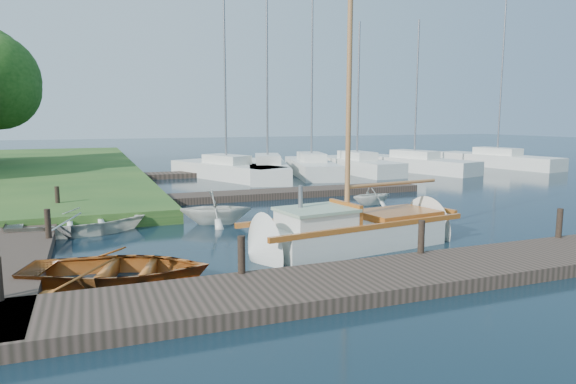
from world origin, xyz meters
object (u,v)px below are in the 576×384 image
object	(u,v)px
mooring_post_5	(57,197)
tender_c	(330,210)
mooring_post_3	(559,223)
marina_boat_2	(268,168)
mooring_post_4	(48,224)
marina_boat_3	(311,166)
sailboat	(357,234)
mooring_post_2	(421,237)
tender_b	(216,205)
marina_boat_5	(414,163)
marina_boat_7	(497,159)
mooring_post_1	(241,255)
marina_boat_4	(357,164)
tender_a	(78,220)
dinghy	(117,265)
marina_boat_1	(227,169)
tender_d	(372,193)

from	to	relation	value
mooring_post_5	tender_c	distance (m)	9.85
mooring_post_3	marina_boat_2	world-z (taller)	marina_boat_2
mooring_post_4	marina_boat_3	xyz separation A→B (m)	(14.12, 14.21, -0.12)
sailboat	mooring_post_2	bearing A→B (deg)	-84.83
tender_c	tender_b	bearing A→B (deg)	111.41
mooring_post_4	tender_c	xyz separation A→B (m)	(8.96, 0.93, -0.38)
mooring_post_3	marina_boat_5	distance (m)	20.76
marina_boat_7	tender_b	bearing A→B (deg)	106.85
mooring_post_1	mooring_post_3	bearing A→B (deg)	0.00
tender_b	marina_boat_4	bearing A→B (deg)	-29.28
tender_c	marina_boat_5	xyz separation A→B (m)	(12.60, 12.98, 0.23)
marina_boat_5	sailboat	bearing A→B (deg)	124.60
tender_a	marina_boat_7	size ratio (longest dim) A/B	0.31
dinghy	marina_boat_2	distance (m)	19.96
marina_boat_2	sailboat	bearing A→B (deg)	-174.21
dinghy	marina_boat_4	world-z (taller)	marina_boat_4
marina_boat_4	marina_boat_7	xyz separation A→B (m)	(11.65, 0.00, 0.02)
mooring_post_4	marina_boat_5	size ratio (longest dim) A/B	0.08
mooring_post_4	tender_b	size ratio (longest dim) A/B	0.34
marina_boat_1	marina_boat_2	distance (m)	2.44
tender_c	marina_boat_7	bearing A→B (deg)	-24.39
dinghy	marina_boat_5	distance (m)	26.69
mooring_post_5	mooring_post_1	bearing A→B (deg)	-68.20
sailboat	tender_d	size ratio (longest dim) A/B	5.36
marina_boat_3	tender_b	bearing A→B (deg)	157.09
mooring_post_5	marina_boat_3	bearing A→B (deg)	33.11
tender_d	marina_boat_3	distance (m)	11.26
tender_d	marina_boat_2	world-z (taller)	marina_boat_2
mooring_post_1	dinghy	bearing A→B (deg)	153.43
marina_boat_1	marina_boat_7	xyz separation A→B (m)	(20.40, 0.06, 0.01)
sailboat	marina_boat_1	world-z (taller)	marina_boat_1
marina_boat_3	tender_a	bearing A→B (deg)	145.85
mooring_post_3	dinghy	xyz separation A→B (m)	(-11.42, 1.21, -0.29)
tender_a	marina_boat_7	bearing A→B (deg)	-68.64
mooring_post_2	tender_a	distance (m)	10.32
mooring_post_1	sailboat	bearing A→B (deg)	28.99
marina_boat_2	marina_boat_5	xyz separation A→B (m)	(10.49, 0.14, -0.02)
tender_c	marina_boat_1	world-z (taller)	marina_boat_1
marina_boat_1	marina_boat_2	world-z (taller)	marina_boat_2
marina_boat_5	mooring_post_1	bearing A→B (deg)	120.83
dinghy	tender_a	world-z (taller)	tender_a
mooring_post_1	marina_boat_2	world-z (taller)	marina_boat_2
marina_boat_3	mooring_post_5	bearing A→B (deg)	136.11
mooring_post_3	marina_boat_4	size ratio (longest dim) A/B	0.08
tender_b	marina_boat_7	xyz separation A→B (m)	(24.05, 12.68, -0.04)
mooring_post_5	marina_boat_1	size ratio (longest dim) A/B	0.07
marina_boat_5	marina_boat_7	xyz separation A→B (m)	(7.52, 0.43, 0.02)
marina_boat_3	tender_d	bearing A→B (deg)	-178.07
marina_boat_3	marina_boat_4	distance (m)	3.31
tender_b	marina_boat_5	size ratio (longest dim) A/B	0.24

